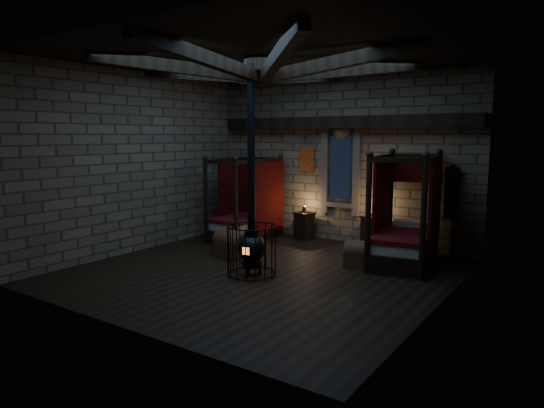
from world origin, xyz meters
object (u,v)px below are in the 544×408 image
Objects in this scene: bed_right at (405,237)px; stove at (252,245)px; bed_left at (247,219)px; trunk_left at (234,245)px; trunk_right at (363,255)px.

bed_right is 0.58× the size of stove.
bed_left is 0.90× the size of bed_right.
bed_left is 2.19× the size of trunk_left.
trunk_right is (3.70, -0.88, -0.28)m from bed_left.
stove is at bearing -138.51° from bed_right.
bed_right is at bearing 33.50° from trunk_right.
trunk_right is 0.22× the size of stove.
stove reaches higher than bed_right.
bed_left is at bearing 131.45° from trunk_left.
trunk_left is (-3.34, -1.69, -0.29)m from bed_right.
bed_right is at bearing 39.06° from stove.
trunk_left is 0.24× the size of stove.
bed_right reaches higher than trunk_right.
trunk_left reaches higher than trunk_right.
trunk_left is 1.53m from stove.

